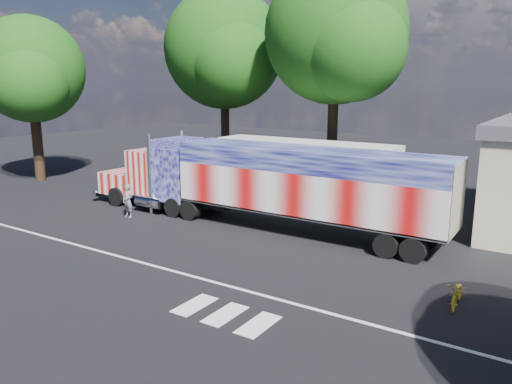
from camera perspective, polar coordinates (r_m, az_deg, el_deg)
The scene contains 9 objects.
ground at distance 21.37m, azimuth -4.44°, elevation -6.43°, with size 100.00×100.00×0.00m, color black.
lane_markings at distance 17.63m, azimuth -7.57°, elevation -10.65°, with size 30.00×2.67×0.01m.
semi_truck at distance 24.07m, azimuth 0.58°, elevation 1.18°, with size 20.07×3.17×4.28m.
coach_bus at distance 31.08m, azimuth 5.56°, elevation 2.82°, with size 11.64×2.71×3.39m.
woman at distance 26.82m, azimuth -14.45°, elevation -0.97°, with size 0.63×0.42×1.74m, color slate.
bicycle at distance 17.09m, azimuth 22.03°, elevation -10.73°, with size 0.56×1.61×0.85m, color gold.
tree_nw_a at distance 42.09m, azimuth -3.52°, elevation 15.95°, with size 10.20×9.71×14.45m.
tree_n_mid at distance 34.65m, azimuth 9.28°, elevation 17.46°, with size 9.83×9.37×14.80m.
tree_w_a at distance 38.52m, azimuth -24.31°, elevation 12.56°, with size 7.65×7.28×11.43m.
Camera 1 is at (12.44, -15.96, 6.85)m, focal length 35.00 mm.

